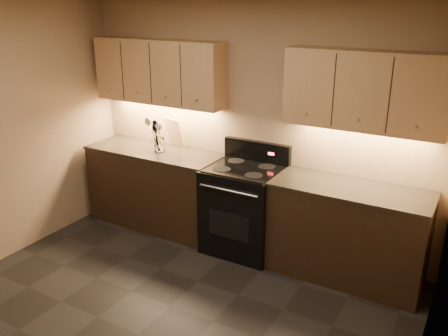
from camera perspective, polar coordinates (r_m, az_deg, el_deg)
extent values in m
plane|color=black|center=(4.13, -10.27, -19.11)|extent=(4.00, 4.00, 0.00)
cube|color=#A1835F|center=(5.06, 3.46, 5.20)|extent=(4.00, 0.04, 2.60)
cube|color=#A1835F|center=(2.71, 22.86, -9.95)|extent=(0.04, 4.00, 2.60)
cube|color=black|center=(5.65, -8.13, -2.47)|extent=(1.60, 0.60, 0.90)
cube|color=#3A3125|center=(5.49, -8.37, 2.03)|extent=(1.62, 0.62, 0.03)
cube|color=black|center=(4.71, 14.59, -7.68)|extent=(1.44, 0.60, 0.90)
cube|color=#3A3125|center=(4.52, 15.09, -2.44)|extent=(1.46, 0.62, 0.03)
cube|color=black|center=(5.03, 2.41, -5.03)|extent=(0.76, 0.65, 0.92)
cube|color=black|center=(4.86, 2.49, -0.04)|extent=(0.70, 0.60, 0.01)
cube|color=black|center=(5.07, 4.00, 2.02)|extent=(0.76, 0.07, 0.22)
cube|color=red|center=(4.96, 5.69, 1.71)|extent=(0.06, 0.00, 0.03)
cylinder|color=silver|center=(4.62, 0.51, -2.74)|extent=(0.65, 0.02, 0.02)
cube|color=black|center=(4.80, 0.57, -6.95)|extent=(0.46, 0.00, 0.28)
cylinder|color=black|center=(4.81, -0.24, -0.13)|extent=(0.18, 0.18, 0.00)
cylinder|color=black|center=(4.65, 3.59, -0.88)|extent=(0.18, 0.18, 0.00)
cylinder|color=black|center=(5.06, 1.47, 0.88)|extent=(0.18, 0.18, 0.00)
cylinder|color=black|center=(4.91, 5.16, 0.19)|extent=(0.18, 0.18, 0.00)
cube|color=tan|center=(5.41, -7.84, 11.41)|extent=(1.60, 0.30, 0.70)
cube|color=tan|center=(4.42, 16.65, 8.91)|extent=(1.44, 0.30, 0.70)
cube|color=#B2B5BA|center=(5.78, -8.24, 5.04)|extent=(0.08, 0.01, 0.12)
cylinder|color=white|center=(5.42, -7.79, 2.83)|extent=(0.13, 0.13, 0.15)
cylinder|color=white|center=(5.44, -7.76, 2.14)|extent=(0.12, 0.12, 0.02)
cube|color=tan|center=(5.57, -5.97, 4.32)|extent=(0.28, 0.17, 0.33)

